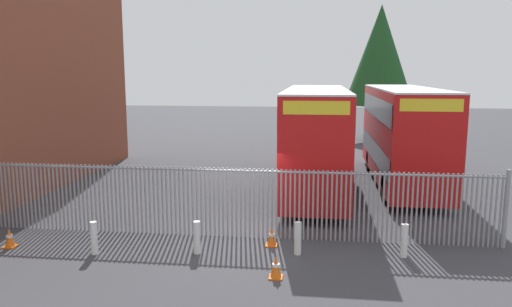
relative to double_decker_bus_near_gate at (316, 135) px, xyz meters
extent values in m
plane|color=#3D3D42|center=(-2.29, 1.48, -2.42)|extent=(100.00, 100.00, 0.00)
cylinder|color=gray|center=(-10.26, -6.52, -1.32)|extent=(0.06, 0.06, 2.20)
cylinder|color=gray|center=(-10.12, -6.52, -1.32)|extent=(0.06, 0.06, 2.20)
cylinder|color=gray|center=(-9.98, -6.52, -1.32)|extent=(0.06, 0.06, 2.20)
cylinder|color=gray|center=(-9.84, -6.52, -1.32)|extent=(0.06, 0.06, 2.20)
cylinder|color=gray|center=(-9.70, -6.52, -1.32)|extent=(0.06, 0.06, 2.20)
cylinder|color=gray|center=(-9.56, -6.52, -1.32)|extent=(0.06, 0.06, 2.20)
cylinder|color=gray|center=(-9.42, -6.52, -1.32)|extent=(0.06, 0.06, 2.20)
cylinder|color=gray|center=(-9.28, -6.52, -1.32)|extent=(0.06, 0.06, 2.20)
cylinder|color=gray|center=(-9.14, -6.52, -1.32)|extent=(0.06, 0.06, 2.20)
cylinder|color=gray|center=(-9.00, -6.52, -1.32)|extent=(0.06, 0.06, 2.20)
cylinder|color=gray|center=(-8.86, -6.52, -1.32)|extent=(0.06, 0.06, 2.20)
cylinder|color=gray|center=(-8.72, -6.52, -1.32)|extent=(0.06, 0.06, 2.20)
cylinder|color=gray|center=(-8.58, -6.52, -1.32)|extent=(0.06, 0.06, 2.20)
cylinder|color=gray|center=(-8.44, -6.52, -1.32)|extent=(0.06, 0.06, 2.20)
cylinder|color=gray|center=(-8.30, -6.52, -1.32)|extent=(0.06, 0.06, 2.20)
cylinder|color=gray|center=(-8.16, -6.52, -1.32)|extent=(0.06, 0.06, 2.20)
cylinder|color=gray|center=(-8.02, -6.52, -1.32)|extent=(0.06, 0.06, 2.20)
cylinder|color=gray|center=(-7.88, -6.52, -1.32)|extent=(0.06, 0.06, 2.20)
cylinder|color=gray|center=(-7.74, -6.52, -1.32)|extent=(0.06, 0.06, 2.20)
cylinder|color=gray|center=(-7.60, -6.52, -1.32)|extent=(0.06, 0.06, 2.20)
cylinder|color=gray|center=(-7.46, -6.52, -1.32)|extent=(0.06, 0.06, 2.20)
cylinder|color=gray|center=(-7.32, -6.52, -1.32)|extent=(0.06, 0.06, 2.20)
cylinder|color=gray|center=(-7.18, -6.52, -1.32)|extent=(0.06, 0.06, 2.20)
cylinder|color=gray|center=(-7.04, -6.52, -1.32)|extent=(0.06, 0.06, 2.20)
cylinder|color=gray|center=(-6.90, -6.52, -1.32)|extent=(0.06, 0.06, 2.20)
cylinder|color=gray|center=(-6.76, -6.52, -1.32)|extent=(0.06, 0.06, 2.20)
cylinder|color=gray|center=(-6.62, -6.52, -1.32)|extent=(0.06, 0.06, 2.20)
cylinder|color=gray|center=(-6.48, -6.52, -1.32)|extent=(0.06, 0.06, 2.20)
cylinder|color=gray|center=(-6.34, -6.52, -1.32)|extent=(0.06, 0.06, 2.20)
cylinder|color=gray|center=(-6.20, -6.52, -1.32)|extent=(0.06, 0.06, 2.20)
cylinder|color=gray|center=(-6.06, -6.52, -1.32)|extent=(0.06, 0.06, 2.20)
cylinder|color=gray|center=(-5.92, -6.52, -1.32)|extent=(0.06, 0.06, 2.20)
cylinder|color=gray|center=(-5.78, -6.52, -1.32)|extent=(0.06, 0.06, 2.20)
cylinder|color=gray|center=(-5.64, -6.52, -1.32)|extent=(0.06, 0.06, 2.20)
cylinder|color=gray|center=(-5.50, -6.52, -1.32)|extent=(0.06, 0.06, 2.20)
cylinder|color=gray|center=(-5.36, -6.52, -1.32)|extent=(0.06, 0.06, 2.20)
cylinder|color=gray|center=(-5.22, -6.52, -1.32)|extent=(0.06, 0.06, 2.20)
cylinder|color=gray|center=(-5.08, -6.52, -1.32)|extent=(0.06, 0.06, 2.20)
cylinder|color=gray|center=(-4.94, -6.52, -1.32)|extent=(0.06, 0.06, 2.20)
cylinder|color=gray|center=(-4.80, -6.52, -1.32)|extent=(0.06, 0.06, 2.20)
cylinder|color=gray|center=(-4.66, -6.52, -1.32)|extent=(0.06, 0.06, 2.20)
cylinder|color=gray|center=(-4.52, -6.52, -1.32)|extent=(0.06, 0.06, 2.20)
cylinder|color=gray|center=(-4.38, -6.52, -1.32)|extent=(0.06, 0.06, 2.20)
cylinder|color=gray|center=(-4.24, -6.52, -1.32)|extent=(0.06, 0.06, 2.20)
cylinder|color=gray|center=(-4.10, -6.52, -1.32)|extent=(0.06, 0.06, 2.20)
cylinder|color=gray|center=(-3.96, -6.52, -1.32)|extent=(0.06, 0.06, 2.20)
cylinder|color=gray|center=(-3.82, -6.52, -1.32)|extent=(0.06, 0.06, 2.20)
cylinder|color=gray|center=(-3.68, -6.52, -1.32)|extent=(0.06, 0.06, 2.20)
cylinder|color=gray|center=(-3.54, -6.52, -1.32)|extent=(0.06, 0.06, 2.20)
cylinder|color=gray|center=(-3.40, -6.52, -1.32)|extent=(0.06, 0.06, 2.20)
cylinder|color=gray|center=(-3.26, -6.52, -1.32)|extent=(0.06, 0.06, 2.20)
cylinder|color=gray|center=(-3.12, -6.52, -1.32)|extent=(0.06, 0.06, 2.20)
cylinder|color=gray|center=(-2.98, -6.52, -1.32)|extent=(0.06, 0.06, 2.20)
cylinder|color=gray|center=(-2.84, -6.52, -1.32)|extent=(0.06, 0.06, 2.20)
cylinder|color=gray|center=(-2.70, -6.52, -1.32)|extent=(0.06, 0.06, 2.20)
cylinder|color=gray|center=(-2.56, -6.52, -1.32)|extent=(0.06, 0.06, 2.20)
cylinder|color=gray|center=(-2.42, -6.52, -1.32)|extent=(0.06, 0.06, 2.20)
cylinder|color=gray|center=(-2.28, -6.52, -1.32)|extent=(0.06, 0.06, 2.20)
cylinder|color=gray|center=(-2.14, -6.52, -1.32)|extent=(0.06, 0.06, 2.20)
cylinder|color=gray|center=(-2.00, -6.52, -1.32)|extent=(0.06, 0.06, 2.20)
cylinder|color=gray|center=(-1.86, -6.52, -1.32)|extent=(0.06, 0.06, 2.20)
cylinder|color=gray|center=(-1.72, -6.52, -1.32)|extent=(0.06, 0.06, 2.20)
cylinder|color=gray|center=(-1.58, -6.52, -1.32)|extent=(0.06, 0.06, 2.20)
cylinder|color=gray|center=(-1.44, -6.52, -1.32)|extent=(0.06, 0.06, 2.20)
cylinder|color=gray|center=(-1.30, -6.52, -1.32)|extent=(0.06, 0.06, 2.20)
cylinder|color=gray|center=(-1.16, -6.52, -1.32)|extent=(0.06, 0.06, 2.20)
cylinder|color=gray|center=(-1.02, -6.52, -1.32)|extent=(0.06, 0.06, 2.20)
cylinder|color=gray|center=(-0.88, -6.52, -1.32)|extent=(0.06, 0.06, 2.20)
cylinder|color=gray|center=(-0.74, -6.52, -1.32)|extent=(0.06, 0.06, 2.20)
cylinder|color=gray|center=(-0.60, -6.52, -1.32)|extent=(0.06, 0.06, 2.20)
cylinder|color=gray|center=(-0.46, -6.52, -1.32)|extent=(0.06, 0.06, 2.20)
cylinder|color=gray|center=(-0.32, -6.52, -1.32)|extent=(0.06, 0.06, 2.20)
cylinder|color=gray|center=(-0.18, -6.52, -1.32)|extent=(0.06, 0.06, 2.20)
cylinder|color=gray|center=(-0.04, -6.52, -1.32)|extent=(0.06, 0.06, 2.20)
cylinder|color=gray|center=(0.10, -6.52, -1.32)|extent=(0.06, 0.06, 2.20)
cylinder|color=gray|center=(0.24, -6.52, -1.32)|extent=(0.06, 0.06, 2.20)
cylinder|color=gray|center=(0.38, -6.52, -1.32)|extent=(0.06, 0.06, 2.20)
cylinder|color=gray|center=(0.52, -6.52, -1.32)|extent=(0.06, 0.06, 2.20)
cylinder|color=gray|center=(0.66, -6.52, -1.32)|extent=(0.06, 0.06, 2.20)
cylinder|color=gray|center=(0.80, -6.52, -1.32)|extent=(0.06, 0.06, 2.20)
cylinder|color=gray|center=(0.94, -6.52, -1.32)|extent=(0.06, 0.06, 2.20)
cylinder|color=gray|center=(1.08, -6.52, -1.32)|extent=(0.06, 0.06, 2.20)
cylinder|color=gray|center=(1.22, -6.52, -1.32)|extent=(0.06, 0.06, 2.20)
cylinder|color=gray|center=(1.36, -6.52, -1.32)|extent=(0.06, 0.06, 2.20)
cylinder|color=gray|center=(1.50, -6.52, -1.32)|extent=(0.06, 0.06, 2.20)
cylinder|color=gray|center=(1.64, -6.52, -1.32)|extent=(0.06, 0.06, 2.20)
cylinder|color=gray|center=(1.78, -6.52, -1.32)|extent=(0.06, 0.06, 2.20)
cylinder|color=gray|center=(1.92, -6.52, -1.32)|extent=(0.06, 0.06, 2.20)
cylinder|color=gray|center=(2.06, -6.52, -1.32)|extent=(0.06, 0.06, 2.20)
cylinder|color=gray|center=(2.20, -6.52, -1.32)|extent=(0.06, 0.06, 2.20)
cylinder|color=gray|center=(2.34, -6.52, -1.32)|extent=(0.06, 0.06, 2.20)
cylinder|color=gray|center=(2.48, -6.52, -1.32)|extent=(0.06, 0.06, 2.20)
cylinder|color=gray|center=(2.62, -6.52, -1.32)|extent=(0.06, 0.06, 2.20)
cylinder|color=gray|center=(2.76, -6.52, -1.32)|extent=(0.06, 0.06, 2.20)
cylinder|color=gray|center=(2.90, -6.52, -1.32)|extent=(0.06, 0.06, 2.20)
cylinder|color=gray|center=(3.04, -6.52, -1.32)|extent=(0.06, 0.06, 2.20)
cylinder|color=gray|center=(3.18, -6.52, -1.32)|extent=(0.06, 0.06, 2.20)
cylinder|color=gray|center=(3.32, -6.52, -1.32)|extent=(0.06, 0.06, 2.20)
cylinder|color=gray|center=(3.46, -6.52, -1.32)|extent=(0.06, 0.06, 2.20)
cylinder|color=gray|center=(3.60, -6.52, -1.32)|extent=(0.06, 0.06, 2.20)
cylinder|color=gray|center=(3.74, -6.52, -1.32)|extent=(0.06, 0.06, 2.20)
cylinder|color=gray|center=(3.88, -6.52, -1.32)|extent=(0.06, 0.06, 2.20)
cylinder|color=gray|center=(4.02, -6.52, -1.32)|extent=(0.06, 0.06, 2.20)
cylinder|color=gray|center=(4.16, -6.52, -1.32)|extent=(0.06, 0.06, 2.20)
cylinder|color=gray|center=(4.30, -6.52, -1.32)|extent=(0.06, 0.06, 2.20)
cylinder|color=gray|center=(4.44, -6.52, -1.32)|extent=(0.06, 0.06, 2.20)
cylinder|color=gray|center=(4.58, -6.52, -1.32)|extent=(0.06, 0.06, 2.20)
cylinder|color=gray|center=(4.72, -6.52, -1.32)|extent=(0.06, 0.06, 2.20)
cylinder|color=gray|center=(4.86, -6.52, -1.32)|extent=(0.06, 0.06, 2.20)
cylinder|color=gray|center=(5.00, -6.52, -1.32)|extent=(0.06, 0.06, 2.20)
cylinder|color=gray|center=(5.14, -6.52, -1.32)|extent=(0.06, 0.06, 2.20)
cylinder|color=gray|center=(5.28, -6.52, -1.32)|extent=(0.06, 0.06, 2.20)
cylinder|color=gray|center=(5.42, -6.52, -1.32)|extent=(0.06, 0.06, 2.20)
cylinder|color=gray|center=(5.56, -6.52, -1.32)|extent=(0.06, 0.06, 2.20)
cylinder|color=gray|center=(-2.49, -6.52, -0.30)|extent=(16.10, 0.07, 0.07)
cylinder|color=gray|center=(5.56, -6.52, -1.25)|extent=(0.14, 0.14, 2.35)
cube|color=red|center=(0.00, 0.01, -0.07)|extent=(2.50, 10.80, 4.00)
cube|color=black|center=(0.00, 0.01, -0.87)|extent=(2.54, 10.37, 0.90)
cube|color=black|center=(0.00, 0.01, 1.13)|extent=(2.54, 10.37, 0.90)
cube|color=yellow|center=(0.00, -5.34, 1.58)|extent=(2.12, 0.12, 0.44)
cube|color=silver|center=(0.00, 0.01, 1.96)|extent=(2.50, 10.80, 0.08)
cylinder|color=black|center=(-1.10, -3.34, -1.90)|extent=(0.30, 1.04, 1.04)
cylinder|color=black|center=(1.10, -3.34, -1.90)|extent=(0.30, 1.04, 1.04)
cylinder|color=black|center=(-1.10, 2.98, -1.90)|extent=(0.30, 1.04, 1.04)
cylinder|color=black|center=(1.10, 2.98, -1.90)|extent=(0.30, 1.04, 1.04)
cube|color=red|center=(3.92, 1.73, -0.07)|extent=(2.50, 10.80, 4.00)
cube|color=black|center=(3.92, 1.73, -0.87)|extent=(2.54, 10.37, 0.90)
cube|color=black|center=(3.92, 1.73, 1.13)|extent=(2.54, 10.37, 0.90)
cube|color=yellow|center=(3.92, -3.62, 1.58)|extent=(2.12, 0.12, 0.44)
cube|color=silver|center=(3.92, 1.73, 1.96)|extent=(2.50, 10.80, 0.08)
cylinder|color=black|center=(2.82, -1.62, -1.90)|extent=(0.30, 1.04, 1.04)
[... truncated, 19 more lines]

